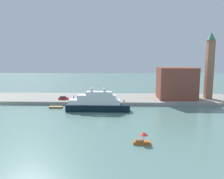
# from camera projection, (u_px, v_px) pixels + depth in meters

# --- Properties ---
(ground) EXTENTS (400.00, 400.00, 0.00)m
(ground) POSITION_uv_depth(u_px,v_px,m) (101.00, 116.00, 72.52)
(ground) COLOR slate
(quay_dock) EXTENTS (110.00, 22.60, 1.40)m
(quay_dock) POSITION_uv_depth(u_px,v_px,m) (106.00, 99.00, 99.43)
(quay_dock) COLOR gray
(quay_dock) RESTS_ON ground
(large_yacht) EXTENTS (22.50, 4.16, 9.67)m
(large_yacht) POSITION_uv_depth(u_px,v_px,m) (97.00, 103.00, 79.29)
(large_yacht) COLOR black
(large_yacht) RESTS_ON ground
(small_motorboat) EXTENTS (3.77, 1.92, 2.72)m
(small_motorboat) POSITION_uv_depth(u_px,v_px,m) (142.00, 139.00, 49.11)
(small_motorboat) COLOR #C66019
(small_motorboat) RESTS_ON ground
(work_barge) EXTENTS (4.87, 1.88, 0.69)m
(work_barge) POSITION_uv_depth(u_px,v_px,m) (56.00, 107.00, 84.14)
(work_barge) COLOR olive
(work_barge) RESTS_ON ground
(harbor_building) EXTENTS (15.38, 12.60, 13.26)m
(harbor_building) POSITION_uv_depth(u_px,v_px,m) (176.00, 83.00, 95.63)
(harbor_building) COLOR brown
(harbor_building) RESTS_ON quay_dock
(bell_tower) EXTENTS (3.65, 3.65, 27.82)m
(bell_tower) POSITION_uv_depth(u_px,v_px,m) (210.00, 64.00, 94.27)
(bell_tower) COLOR #9E664C
(bell_tower) RESTS_ON quay_dock
(parked_car) EXTENTS (3.96, 1.72, 1.43)m
(parked_car) POSITION_uv_depth(u_px,v_px,m) (63.00, 98.00, 93.65)
(parked_car) COLOR #B21E1E
(parked_car) RESTS_ON quay_dock
(person_figure) EXTENTS (0.36, 0.36, 1.64)m
(person_figure) POSITION_uv_depth(u_px,v_px,m) (74.00, 98.00, 94.02)
(person_figure) COLOR #4C4C4C
(person_figure) RESTS_ON quay_dock
(mooring_bollard) EXTENTS (0.38, 0.38, 0.79)m
(mooring_bollard) POSITION_uv_depth(u_px,v_px,m) (124.00, 101.00, 89.25)
(mooring_bollard) COLOR black
(mooring_bollard) RESTS_ON quay_dock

